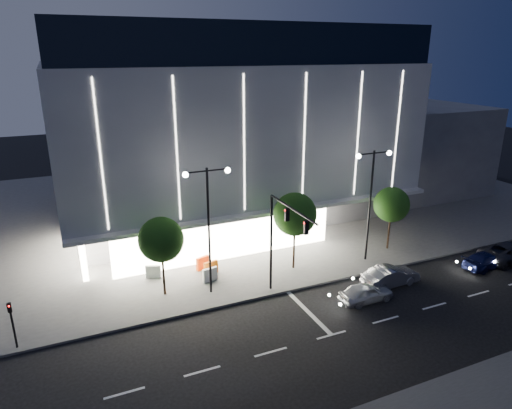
{
  "coord_description": "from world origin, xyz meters",
  "views": [
    {
      "loc": [
        -11.45,
        -20.87,
        16.03
      ],
      "look_at": [
        1.7,
        8.93,
        5.0
      ],
      "focal_mm": 32.0,
      "sensor_mm": 36.0,
      "label": 1
    }
  ],
  "objects": [
    {
      "name": "sidewalk_museum",
      "position": [
        5.0,
        24.0,
        0.07
      ],
      "size": [
        70.0,
        40.0,
        0.15
      ],
      "primitive_type": "cube",
      "color": "#474747",
      "rests_on": "ground"
    },
    {
      "name": "annex_building",
      "position": [
        26.0,
        24.0,
        5.0
      ],
      "size": [
        16.0,
        20.0,
        10.0
      ],
      "primitive_type": "cube",
      "color": "#4C4C51",
      "rests_on": "ground"
    },
    {
      "name": "ground",
      "position": [
        0.0,
        0.0,
        0.0
      ],
      "size": [
        160.0,
        160.0,
        0.0
      ],
      "primitive_type": "plane",
      "color": "black",
      "rests_on": "ground"
    },
    {
      "name": "barrier_d",
      "position": [
        -2.55,
        7.56,
        0.65
      ],
      "size": [
        1.13,
        0.44,
        1.0
      ],
      "primitive_type": "cube",
      "rotation": [
        0.0,
        0.0,
        0.18
      ],
      "color": "silver",
      "rests_on": "sidewalk_museum"
    },
    {
      "name": "museum",
      "position": [
        2.98,
        22.31,
        9.27
      ],
      "size": [
        30.0,
        25.8,
        18.0
      ],
      "color": "#4C4C51",
      "rests_on": "ground"
    },
    {
      "name": "barrier_b",
      "position": [
        -6.21,
        9.68,
        0.65
      ],
      "size": [
        1.12,
        0.63,
        1.0
      ],
      "primitive_type": "cube",
      "rotation": [
        0.0,
        0.0,
        -0.37
      ],
      "color": "silver",
      "rests_on": "sidewalk_museum"
    },
    {
      "name": "street_lamp_west",
      "position": [
        -3.0,
        6.0,
        5.96
      ],
      "size": [
        3.16,
        0.36,
        9.0
      ],
      "color": "black",
      "rests_on": "ground"
    },
    {
      "name": "tree_mid",
      "position": [
        4.03,
        7.02,
        4.33
      ],
      "size": [
        3.25,
        3.25,
        6.15
      ],
      "color": "black",
      "rests_on": "ground"
    },
    {
      "name": "car_fourth",
      "position": [
        20.69,
        1.28,
        0.75
      ],
      "size": [
        5.51,
        2.76,
        1.5
      ],
      "primitive_type": "imported",
      "rotation": [
        0.0,
        0.0,
        1.52
      ],
      "color": "#313036",
      "rests_on": "ground"
    },
    {
      "name": "car_third",
      "position": [
        17.8,
        1.29,
        0.62
      ],
      "size": [
        4.42,
        2.21,
        1.23
      ],
      "primitive_type": "imported",
      "rotation": [
        0.0,
        0.0,
        1.69
      ],
      "color": "#121847",
      "rests_on": "ground"
    },
    {
      "name": "tree_left",
      "position": [
        -5.97,
        7.02,
        4.03
      ],
      "size": [
        3.02,
        3.02,
        5.72
      ],
      "color": "black",
      "rests_on": "ground"
    },
    {
      "name": "ped_signal_far",
      "position": [
        -15.0,
        4.5,
        1.89
      ],
      "size": [
        0.22,
        0.24,
        3.0
      ],
      "color": "black",
      "rests_on": "ground"
    },
    {
      "name": "street_lamp_east",
      "position": [
        10.0,
        6.0,
        5.96
      ],
      "size": [
        3.16,
        0.36,
        9.0
      ],
      "color": "black",
      "rests_on": "ground"
    },
    {
      "name": "traffic_mast",
      "position": [
        1.0,
        3.34,
        5.03
      ],
      "size": [
        0.33,
        5.89,
        7.07
      ],
      "color": "black",
      "rests_on": "ground"
    },
    {
      "name": "barrier_a",
      "position": [
        -2.13,
        8.59,
        0.65
      ],
      "size": [
        1.13,
        0.47,
        1.0
      ],
      "primitive_type": "cube",
      "rotation": [
        0.0,
        0.0,
        0.21
      ],
      "color": "#D75C0B",
      "rests_on": "sidewalk_museum"
    },
    {
      "name": "barrier_c",
      "position": [
        -2.46,
        9.61,
        0.65
      ],
      "size": [
        1.12,
        0.62,
        1.0
      ],
      "primitive_type": "cube",
      "rotation": [
        0.0,
        0.0,
        0.36
      ],
      "color": "#FF510E",
      "rests_on": "sidewalk_museum"
    },
    {
      "name": "tree_right",
      "position": [
        13.03,
        7.02,
        3.88
      ],
      "size": [
        2.91,
        2.91,
        5.51
      ],
      "color": "black",
      "rests_on": "ground"
    },
    {
      "name": "car_second",
      "position": [
        9.17,
        2.0,
        0.71
      ],
      "size": [
        4.36,
        1.61,
        1.43
      ],
      "primitive_type": "imported",
      "rotation": [
        0.0,
        0.0,
        1.59
      ],
      "color": "gray",
      "rests_on": "ground"
    },
    {
      "name": "car_lead",
      "position": [
        6.21,
        0.88,
        0.65
      ],
      "size": [
        3.81,
        1.54,
        1.3
      ],
      "primitive_type": "imported",
      "rotation": [
        0.0,
        0.0,
        1.57
      ],
      "color": "#A7A8AE",
      "rests_on": "ground"
    }
  ]
}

